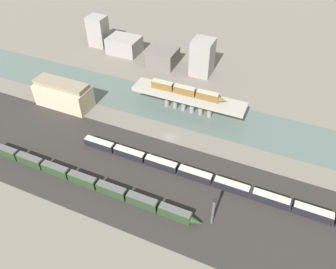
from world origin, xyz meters
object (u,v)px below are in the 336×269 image
object	(u,v)px
train_yard_near	(86,181)
warehouse_building	(63,94)
train_on_bridge	(187,91)
signal_tower	(213,211)
train_yard_mid	(217,182)

from	to	relation	value
train_yard_near	warehouse_building	world-z (taller)	warehouse_building
train_on_bridge	signal_tower	xyz separation A→B (m)	(27.98, -50.43, -4.27)
warehouse_building	signal_tower	bearing A→B (deg)	-22.48
train_yard_near	warehouse_building	bearing A→B (deg)	134.78
train_on_bridge	train_yard_mid	size ratio (longest dim) A/B	0.31
train_yard_near	train_yard_mid	world-z (taller)	train_yard_near
train_yard_mid	warehouse_building	distance (m)	78.28
train_on_bridge	train_yard_mid	bearing A→B (deg)	-54.73
train_yard_mid	train_yard_near	bearing A→B (deg)	-156.93
train_yard_mid	warehouse_building	xyz separation A→B (m)	(-76.15, 17.69, 3.96)
train_yard_near	train_yard_mid	size ratio (longest dim) A/B	0.77
train_on_bridge	signal_tower	distance (m)	57.83
signal_tower	train_yard_near	bearing A→B (deg)	-176.75
train_yard_near	warehouse_building	xyz separation A→B (m)	(-34.96, 35.23, 3.79)
warehouse_building	train_yard_mid	bearing A→B (deg)	-13.08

